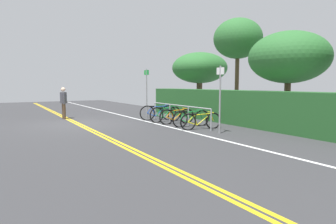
% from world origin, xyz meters
% --- Properties ---
extents(ground_plane, '(36.39, 13.95, 0.05)m').
position_xyz_m(ground_plane, '(0.00, 0.00, -0.03)').
color(ground_plane, '#353538').
extents(centre_line_yellow_inner, '(32.75, 0.10, 0.00)m').
position_xyz_m(centre_line_yellow_inner, '(0.00, -0.08, 0.00)').
color(centre_line_yellow_inner, gold).
rests_on(centre_line_yellow_inner, ground_plane).
extents(centre_line_yellow_outer, '(32.75, 0.10, 0.00)m').
position_xyz_m(centre_line_yellow_outer, '(0.00, 0.08, 0.00)').
color(centre_line_yellow_outer, gold).
rests_on(centre_line_yellow_outer, ground_plane).
extents(bike_lane_stripe_white, '(32.75, 0.12, 0.00)m').
position_xyz_m(bike_lane_stripe_white, '(0.00, 2.95, 0.00)').
color(bike_lane_stripe_white, white).
rests_on(bike_lane_stripe_white, ground_plane).
extents(bike_rack, '(4.47, 0.05, 0.83)m').
position_xyz_m(bike_rack, '(2.23, 3.80, 0.61)').
color(bike_rack, '#9EA0A5').
rests_on(bike_rack, ground_plane).
extents(bicycle_0, '(0.59, 1.77, 0.76)m').
position_xyz_m(bicycle_0, '(0.58, 3.68, 0.36)').
color(bicycle_0, black).
rests_on(bicycle_0, ground_plane).
extents(bicycle_1, '(0.46, 1.72, 0.75)m').
position_xyz_m(bicycle_1, '(1.35, 3.65, 0.35)').
color(bicycle_1, black).
rests_on(bicycle_1, ground_plane).
extents(bicycle_2, '(0.46, 1.65, 0.70)m').
position_xyz_m(bicycle_2, '(2.18, 3.73, 0.33)').
color(bicycle_2, black).
rests_on(bicycle_2, ground_plane).
extents(bicycle_3, '(0.46, 1.70, 0.71)m').
position_xyz_m(bicycle_3, '(3.17, 3.80, 0.33)').
color(bicycle_3, black).
rests_on(bicycle_3, ground_plane).
extents(bicycle_4, '(0.48, 1.72, 0.68)m').
position_xyz_m(bicycle_4, '(3.96, 3.69, 0.32)').
color(bicycle_4, black).
rests_on(bicycle_4, ground_plane).
extents(pedestrian, '(0.49, 0.32, 1.57)m').
position_xyz_m(pedestrian, '(-2.23, -0.14, 0.90)').
color(pedestrian, '#4C3826').
rests_on(pedestrian, ground_plane).
extents(sign_post_near, '(0.36, 0.09, 2.50)m').
position_xyz_m(sign_post_near, '(-0.51, 3.61, 1.49)').
color(sign_post_near, gray).
rests_on(sign_post_near, ground_plane).
extents(sign_post_far, '(0.36, 0.06, 2.36)m').
position_xyz_m(sign_post_far, '(5.06, 3.67, 1.41)').
color(sign_post_far, gray).
rests_on(sign_post_far, ground_plane).
extents(hedge_backdrop, '(13.42, 1.07, 1.46)m').
position_xyz_m(hedge_backdrop, '(3.73, 6.01, 0.73)').
color(hedge_backdrop, '#235626').
rests_on(hedge_backdrop, ground_plane).
extents(tree_near_left, '(3.37, 3.37, 3.66)m').
position_xyz_m(tree_near_left, '(-1.58, 7.78, 2.70)').
color(tree_near_left, brown).
rests_on(tree_near_left, ground_plane).
extents(tree_mid, '(2.42, 2.42, 5.00)m').
position_xyz_m(tree_mid, '(1.90, 7.52, 3.97)').
color(tree_mid, brown).
rests_on(tree_mid, ground_plane).
extents(tree_far_right, '(3.24, 3.24, 3.88)m').
position_xyz_m(tree_far_right, '(4.96, 7.41, 2.81)').
color(tree_far_right, brown).
rests_on(tree_far_right, ground_plane).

